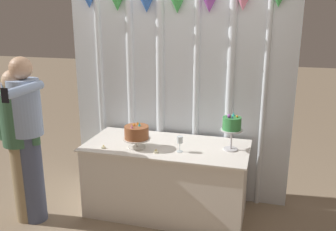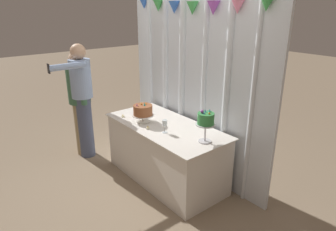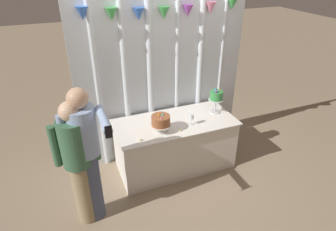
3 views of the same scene
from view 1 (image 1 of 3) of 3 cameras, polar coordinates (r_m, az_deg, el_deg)
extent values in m
plane|color=gray|center=(4.06, -0.62, -15.27)|extent=(24.00, 24.00, 0.00)
cube|color=silver|center=(4.12, 1.58, 3.86)|extent=(2.51, 0.04, 2.49)
cylinder|color=silver|center=(4.42, -10.43, 4.42)|extent=(0.07, 0.07, 2.49)
cylinder|color=silver|center=(4.27, -5.77, 4.20)|extent=(0.09, 0.09, 2.49)
cylinder|color=silver|center=(4.15, -1.21, 3.95)|extent=(0.09, 0.09, 2.49)
cylinder|color=silver|center=(4.06, 4.39, 3.62)|extent=(0.07, 0.07, 2.49)
cylinder|color=silver|center=(4.00, 9.59, 3.27)|extent=(0.09, 0.09, 2.49)
cylinder|color=silver|center=(3.98, 14.75, 2.91)|extent=(0.06, 0.06, 2.49)
cone|color=blue|center=(4.34, -12.21, 17.08)|extent=(0.15, 0.15, 0.15)
cone|color=green|center=(4.20, -7.91, 16.90)|extent=(0.15, 0.15, 0.15)
cone|color=blue|center=(4.07, -3.35, 16.79)|extent=(0.15, 0.15, 0.15)
cone|color=green|center=(3.98, 1.46, 16.74)|extent=(0.15, 0.15, 0.15)
cone|color=purple|center=(3.91, 6.48, 16.76)|extent=(0.15, 0.15, 0.15)
cone|color=pink|center=(3.87, 11.64, 16.84)|extent=(0.15, 0.15, 0.15)
cube|color=white|center=(3.97, -0.22, -9.90)|extent=(1.65, 0.75, 0.75)
cube|color=white|center=(3.82, -0.23, -4.70)|extent=(1.70, 0.80, 0.01)
cylinder|color=silver|center=(3.76, -4.86, -4.89)|extent=(0.18, 0.18, 0.01)
cylinder|color=silver|center=(3.74, -4.88, -4.26)|extent=(0.03, 0.03, 0.08)
cylinder|color=silver|center=(3.73, -4.90, -3.63)|extent=(0.28, 0.28, 0.01)
cylinder|color=#995633|center=(3.70, -4.92, -2.61)|extent=(0.25, 0.25, 0.13)
cone|color=#2DB2B7|center=(3.67, -4.47, -1.36)|extent=(0.03, 0.03, 0.04)
cone|color=orange|center=(3.73, -4.76, -1.17)|extent=(0.02, 0.02, 0.03)
sphere|color=orange|center=(3.69, -5.33, -1.47)|extent=(0.02, 0.02, 0.02)
cone|color=pink|center=(3.62, -5.66, -1.66)|extent=(0.03, 0.03, 0.04)
cylinder|color=silver|center=(3.74, 9.73, -5.18)|extent=(0.14, 0.14, 0.01)
cylinder|color=silver|center=(3.70, 9.81, -3.71)|extent=(0.02, 0.02, 0.19)
cylinder|color=silver|center=(3.67, 9.88, -2.23)|extent=(0.22, 0.22, 0.01)
cylinder|color=#388E47|center=(3.65, 9.93, -1.21)|extent=(0.18, 0.18, 0.13)
sphere|color=orange|center=(3.63, 10.72, -0.14)|extent=(0.02, 0.02, 0.02)
cone|color=#2DB2B7|center=(3.67, 10.18, 0.24)|extent=(0.03, 0.03, 0.04)
cone|color=blue|center=(3.65, 9.61, 0.06)|extent=(0.02, 0.02, 0.03)
sphere|color=purple|center=(3.60, 9.50, -0.08)|extent=(0.04, 0.04, 0.04)
cone|color=blue|center=(3.59, 10.03, -0.23)|extent=(0.02, 0.02, 0.03)
cylinder|color=silver|center=(3.64, 1.84, -5.62)|extent=(0.06, 0.06, 0.00)
cylinder|color=silver|center=(3.62, 1.85, -4.93)|extent=(0.01, 0.01, 0.09)
cylinder|color=silver|center=(3.59, 1.86, -3.78)|extent=(0.06, 0.06, 0.06)
cylinder|color=beige|center=(3.77, -10.02, -4.94)|extent=(0.05, 0.05, 0.02)
sphere|color=#F9CC4C|center=(3.77, -10.03, -4.67)|extent=(0.01, 0.01, 0.01)
cylinder|color=beige|center=(3.60, -1.88, -5.69)|extent=(0.05, 0.05, 0.02)
sphere|color=#F9CC4C|center=(3.60, -1.88, -5.40)|extent=(0.01, 0.01, 0.01)
cylinder|color=#9E8966|center=(4.09, -21.43, -9.63)|extent=(0.25, 0.25, 0.83)
cylinder|color=#3D6B4C|center=(3.86, -22.44, -0.38)|extent=(0.35, 0.35, 0.54)
sphere|color=beige|center=(3.78, -23.03, 5.06)|extent=(0.21, 0.21, 0.21)
cube|color=#334284|center=(3.75, -23.82, -0.57)|extent=(0.04, 0.01, 0.34)
cylinder|color=#3D6B4C|center=(4.00, -24.54, -0.18)|extent=(0.08, 0.08, 0.47)
cylinder|color=#3D6B4C|center=(3.73, -20.17, -0.81)|extent=(0.08, 0.08, 0.47)
cylinder|color=#4C5675|center=(4.02, -20.31, -9.16)|extent=(0.22, 0.22, 0.94)
cylinder|color=#93ADD6|center=(3.78, -21.38, 1.16)|extent=(0.31, 0.31, 0.55)
sphere|color=tan|center=(3.71, -21.98, 6.89)|extent=(0.22, 0.22, 0.22)
cube|color=#232328|center=(3.67, -22.68, 1.05)|extent=(0.04, 0.01, 0.35)
cylinder|color=#93ADD6|center=(3.89, -23.67, 1.22)|extent=(0.08, 0.08, 0.48)
cylinder|color=#93ADD6|center=(3.43, -21.55, 3.77)|extent=(0.08, 0.48, 0.08)
cube|color=black|center=(3.24, -24.09, 2.86)|extent=(0.06, 0.01, 0.12)
camera|label=2|loc=(2.19, 72.11, 8.10)|focal=32.16mm
camera|label=3|loc=(2.47, -73.92, 21.93)|focal=30.85mm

